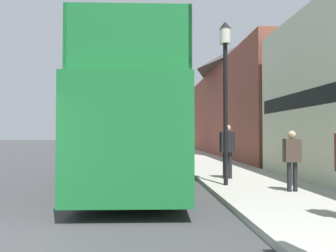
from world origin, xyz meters
TOP-DOWN VIEW (x-y plane):
  - ground_plane at (0.00, 21.00)m, footprint 144.00×144.00m
  - sidewalk at (6.62, 18.00)m, footprint 3.29×108.00m
  - brick_terrace_rear at (11.27, 19.93)m, footprint 6.00×19.73m
  - tour_bus at (2.97, 6.59)m, footprint 2.93×9.66m
  - parked_car_ahead_of_bus at (3.89, 13.78)m, footprint 1.75×3.99m
  - pedestrian_second at (7.03, 4.10)m, footprint 0.42×0.23m
  - pedestrian_third at (5.96, 6.74)m, footprint 0.48×0.27m
  - lamp_post_nearest at (5.54, 5.31)m, footprint 0.35×0.35m
  - lamp_post_second at (5.49, 12.81)m, footprint 0.35×0.35m

SIDE VIEW (x-z plane):
  - ground_plane at x=0.00m, z-range 0.00..0.00m
  - sidewalk at x=6.62m, z-range 0.00..0.14m
  - parked_car_ahead_of_bus at x=3.89m, z-range -0.05..1.45m
  - pedestrian_second at x=7.03m, z-range 0.30..1.92m
  - pedestrian_third at x=5.96m, z-range 0.33..2.18m
  - tour_bus at x=2.97m, z-range -0.26..3.99m
  - lamp_post_second at x=5.49m, z-range 1.02..5.61m
  - lamp_post_nearest at x=5.54m, z-range 1.06..5.99m
  - brick_terrace_rear at x=11.27m, z-range 0.00..9.07m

